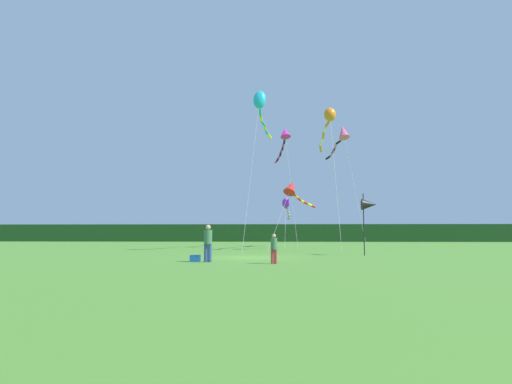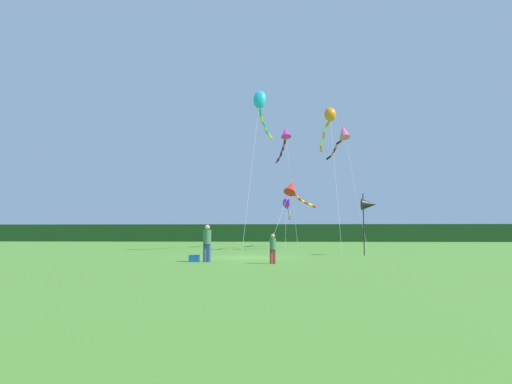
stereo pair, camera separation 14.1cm
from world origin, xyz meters
The scene contains 12 objects.
ground_plane centered at (0.00, 0.00, 0.00)m, with size 120.00×120.00×0.00m, color #4C842D.
distant_treeline centered at (0.00, 45.00, 1.37)m, with size 108.00×2.78×2.73m, color #193D19.
person_adult centered at (-1.75, -3.82, 0.97)m, with size 0.38×0.38×1.74m.
person_child centered at (1.36, -4.82, 0.73)m, with size 0.29×0.29×1.31m.
cooler_box centered at (-2.37, -3.65, 0.16)m, with size 0.46×0.44×0.32m, color #1959B2.
banner_flag_pole centered at (7.10, 2.58, 3.05)m, with size 0.90×0.70×3.77m.
kite_cyan centered at (0.22, 8.58, 11.23)m, with size 1.85×10.14×12.29m.
kite_magenta centered at (2.14, 15.68, 10.24)m, with size 1.97×9.97×11.11m.
kite_red centered at (2.74, 11.60, 4.99)m, with size 4.16×6.68×5.87m.
kite_rainbow centered at (7.69, 16.84, 10.78)m, with size 2.42×8.70×11.75m.
kite_purple centered at (2.36, 18.88, 4.11)m, with size 0.89×8.93×4.98m.
kite_orange centered at (5.56, 9.56, 10.28)m, with size 0.93×10.45×11.17m.
Camera 1 is at (1.57, -24.05, 1.35)m, focal length 30.29 mm.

